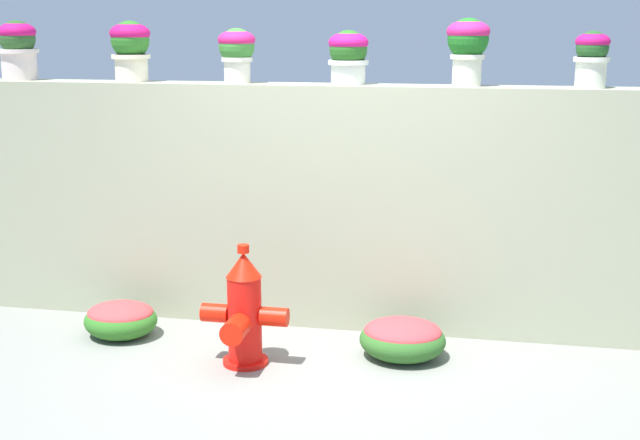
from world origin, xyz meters
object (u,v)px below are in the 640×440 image
potted_plant_4 (468,43)px  flower_bush_right (403,337)px  potted_plant_3 (349,54)px  fire_hydrant (244,313)px  flower_bush_left (121,318)px  potted_plant_2 (237,49)px  potted_plant_5 (592,55)px  potted_plant_0 (18,46)px  potted_plant_1 (130,46)px

potted_plant_4 → flower_bush_right: (-0.33, -0.58, -1.84)m
potted_plant_3 → flower_bush_right: bearing=-52.5°
fire_hydrant → flower_bush_left: size_ratio=1.54×
potted_plant_2 → potted_plant_5: size_ratio=1.04×
potted_plant_0 → potted_plant_5: 4.01m
potted_plant_2 → potted_plant_4: bearing=0.5°
fire_hydrant → potted_plant_0: bearing=154.8°
potted_plant_5 → flower_bush_right: 2.17m
potted_plant_4 → fire_hydrant: size_ratio=0.57×
potted_plant_5 → potted_plant_1: bearing=179.6°
potted_plant_3 → fire_hydrant: 1.88m
potted_plant_3 → fire_hydrant: size_ratio=0.46×
potted_plant_3 → potted_plant_0: bearing=-180.0°
potted_plant_2 → potted_plant_5: (2.34, -0.00, -0.02)m
flower_bush_right → potted_plant_3: bearing=127.5°
flower_bush_left → flower_bush_right: bearing=-0.3°
potted_plant_1 → potted_plant_4: potted_plant_4 is taller
potted_plant_5 → potted_plant_4: bearing=178.9°
potted_plant_2 → flower_bush_left: 2.01m
potted_plant_2 → flower_bush_right: size_ratio=0.67×
potted_plant_4 → potted_plant_2: bearing=-179.5°
potted_plant_3 → flower_bush_left: 2.39m
fire_hydrant → flower_bush_left: bearing=161.9°
fire_hydrant → potted_plant_3: bearing=61.0°
potted_plant_4 → flower_bush_right: size_ratio=0.79×
potted_plant_1 → flower_bush_right: size_ratio=0.76×
potted_plant_1 → flower_bush_left: (0.08, -0.57, -1.82)m
potted_plant_2 → flower_bush_left: size_ratio=0.74×
potted_plant_4 → potted_plant_5: potted_plant_4 is taller
potted_plant_1 → potted_plant_5: 3.13m
potted_plant_3 → flower_bush_right: 1.93m
potted_plant_0 → flower_bush_right: bearing=-11.7°
potted_plant_1 → potted_plant_3: size_ratio=1.17×
flower_bush_left → fire_hydrant: bearing=-18.1°
potted_plant_0 → potted_plant_3: 2.44m
potted_plant_3 → flower_bush_left: size_ratio=0.72×
potted_plant_2 → flower_bush_right: 2.25m
potted_plant_1 → potted_plant_5: potted_plant_1 is taller
potted_plant_5 → fire_hydrant: 2.74m
potted_plant_0 → potted_plant_1: bearing=-1.1°
potted_plant_1 → flower_bush_right: (2.02, -0.58, -1.82)m
potted_plant_4 → potted_plant_1: bearing=179.9°
flower_bush_left → flower_bush_right: size_ratio=0.91×
potted_plant_0 → fire_hydrant: (1.94, -0.91, -1.60)m
potted_plant_3 → flower_bush_left: potted_plant_3 is taller
potted_plant_2 → potted_plant_3: potted_plant_2 is taller
potted_plant_5 → potted_plant_2: bearing=180.0°
potted_plant_0 → fire_hydrant: 2.67m
potted_plant_3 → potted_plant_4: 0.79m
potted_plant_5 → potted_plant_3: bearing=178.6°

